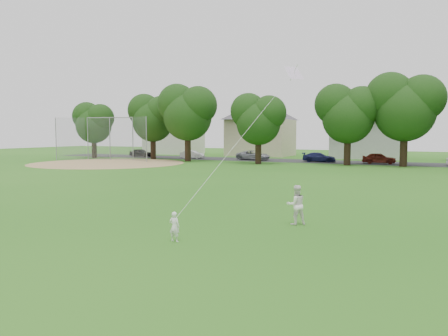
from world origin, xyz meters
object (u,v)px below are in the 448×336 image
at_px(older_boy, 296,205).
at_px(baseball_backstop, 107,139).
at_px(kite, 245,132).
at_px(toddler, 174,227).

relative_size(older_boy, baseball_backstop, 0.12).
relative_size(older_boy, kite, 0.15).
bearing_deg(toddler, baseball_backstop, -49.11).
relative_size(toddler, kite, 0.10).
bearing_deg(kite, older_boy, 0.51).
xyz_separation_m(kite, baseball_backstop, (-31.84, 28.61, -0.80)).
relative_size(toddler, older_boy, 0.64).
height_order(toddler, older_boy, older_boy).
relative_size(kite, baseball_backstop, 0.83).
bearing_deg(kite, baseball_backstop, 138.05).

